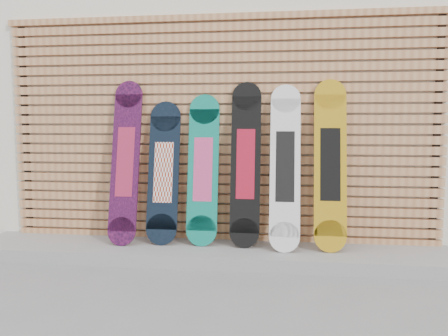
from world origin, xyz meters
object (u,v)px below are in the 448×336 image
at_px(snowboard_2, 203,169).
at_px(snowboard_4, 285,166).
at_px(snowboard_1, 164,172).
at_px(snowboard_0, 125,162).
at_px(snowboard_3, 246,164).
at_px(snowboard_5, 330,164).

xyz_separation_m(snowboard_2, snowboard_4, (0.77, -0.06, 0.04)).
distance_m(snowboard_1, snowboard_4, 1.15).
bearing_deg(snowboard_4, snowboard_0, 179.42).
bearing_deg(snowboard_1, snowboard_0, -174.67).
height_order(snowboard_2, snowboard_3, snowboard_3).
relative_size(snowboard_2, snowboard_4, 0.94).
bearing_deg(snowboard_5, snowboard_2, 178.57).
bearing_deg(snowboard_4, snowboard_2, 175.83).
distance_m(snowboard_1, snowboard_5, 1.56).
bearing_deg(snowboard_5, snowboard_4, -176.23).
xyz_separation_m(snowboard_2, snowboard_3, (0.40, -0.01, 0.06)).
xyz_separation_m(snowboard_4, snowboard_5, (0.40, 0.03, 0.02)).
xyz_separation_m(snowboard_0, snowboard_3, (1.15, 0.04, -0.01)).
bearing_deg(snowboard_4, snowboard_3, 172.12).
relative_size(snowboard_4, snowboard_5, 0.97).
bearing_deg(snowboard_3, snowboard_2, 179.21).
xyz_separation_m(snowboard_1, snowboard_3, (0.79, 0.00, 0.09)).
relative_size(snowboard_2, snowboard_3, 0.93).
height_order(snowboard_4, snowboard_5, snowboard_5).
bearing_deg(snowboard_2, snowboard_1, -179.01).
relative_size(snowboard_1, snowboard_2, 0.95).
bearing_deg(snowboard_3, snowboard_4, -7.88).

